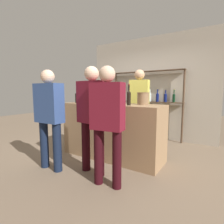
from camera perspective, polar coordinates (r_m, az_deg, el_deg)
name	(u,v)px	position (r m, az deg, el deg)	size (l,w,h in m)	color
ground_plane	(112,157)	(3.65, 0.00, -14.38)	(16.00, 16.00, 0.00)	#7A6651
bar_counter	(112,131)	(3.49, 0.00, -6.14)	(2.02, 0.67, 1.07)	#997551
back_wall	(149,88)	(5.13, 11.86, 7.60)	(3.62, 0.12, 2.80)	#B2A899
back_shelf	(146,95)	(4.96, 11.14, 5.52)	(2.02, 0.18, 1.86)	#4C3828
counter_bottle_0	(112,98)	(3.31, -0.02, 4.64)	(0.08, 0.08, 0.31)	silver
counter_bottle_1	(88,97)	(3.64, -7.81, 4.97)	(0.09, 0.09, 0.35)	black
counter_bottle_2	(129,97)	(3.06, 5.51, 4.77)	(0.07, 0.07, 0.36)	black
counter_bottle_3	(77,97)	(3.77, -11.35, 4.83)	(0.08, 0.08, 0.32)	black
ice_bucket	(143,98)	(3.26, 10.10, 4.37)	(0.22, 0.22, 0.22)	#846647
customer_left	(49,113)	(3.05, -19.82, -0.31)	(0.50, 0.24, 1.66)	#121C33
server_behind_counter	(139,101)	(4.21, 8.81, 3.50)	(0.47, 0.25, 1.82)	brown
customer_center	(92,113)	(2.75, -6.50, -0.20)	(0.52, 0.27, 1.70)	black
customer_right	(107,118)	(2.35, -1.56, -1.85)	(0.47, 0.25, 1.65)	black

